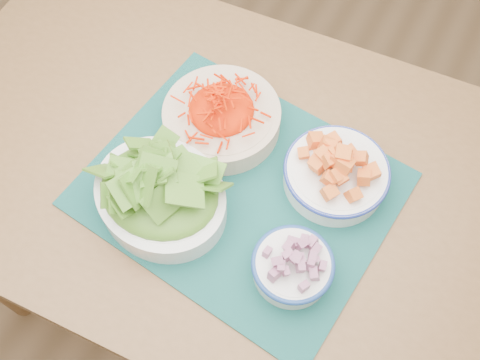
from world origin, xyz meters
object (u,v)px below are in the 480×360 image
at_px(carrot_bowl, 222,114).
at_px(lettuce_bowl, 159,191).
at_px(table, 203,183).
at_px(onion_bowl, 293,265).
at_px(squash_bowl, 337,169).
at_px(placemat, 240,189).

relative_size(carrot_bowl, lettuce_bowl, 0.98).
bearing_deg(table, onion_bowl, -30.51).
distance_m(carrot_bowl, lettuce_bowl, 0.19).
bearing_deg(table, carrot_bowl, 79.02).
height_order(table, lettuce_bowl, lettuce_bowl).
distance_m(carrot_bowl, squash_bowl, 0.23).
height_order(carrot_bowl, squash_bowl, squash_bowl).
bearing_deg(onion_bowl, lettuce_bowl, 178.47).
bearing_deg(carrot_bowl, lettuce_bowl, -93.46).
bearing_deg(carrot_bowl, squash_bowl, -2.92).
bearing_deg(lettuce_bowl, squash_bowl, 50.89).
relative_size(placemat, onion_bowl, 3.18).
distance_m(placemat, onion_bowl, 0.18).
bearing_deg(squash_bowl, placemat, -147.51).
distance_m(squash_bowl, onion_bowl, 0.18).
bearing_deg(table, squash_bowl, 10.71).
relative_size(squash_bowl, lettuce_bowl, 0.79).
xyz_separation_m(placemat, squash_bowl, (0.14, 0.09, 0.05)).
bearing_deg(onion_bowl, carrot_bowl, 139.94).
bearing_deg(onion_bowl, squash_bowl, 91.41).
bearing_deg(squash_bowl, carrot_bowl, 177.08).
height_order(placemat, onion_bowl, onion_bowl).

